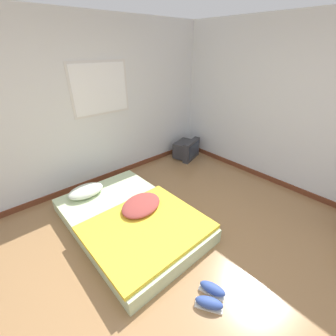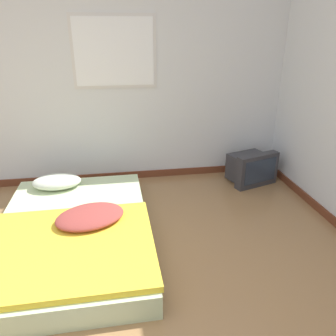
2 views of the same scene
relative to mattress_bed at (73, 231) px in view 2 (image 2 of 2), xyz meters
The scene contains 3 objects.
wall_back 1.82m from the mattress_bed, 90.14° to the left, with size 7.50×0.08×2.60m.
mattress_bed is the anchor object (origin of this frame).
crt_tv 2.32m from the mattress_bed, 25.45° to the left, with size 0.61×0.53×0.41m.
Camera 2 is at (0.46, -1.48, 1.79)m, focal length 35.00 mm.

